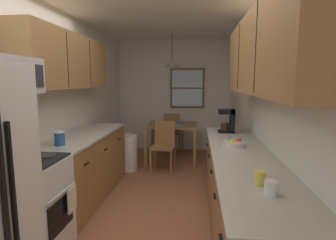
% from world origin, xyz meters
% --- Properties ---
extents(ground_plane, '(12.00, 12.00, 0.00)m').
position_xyz_m(ground_plane, '(0.00, 1.00, 0.00)').
color(ground_plane, '#995B3D').
extents(wall_left, '(0.10, 9.00, 2.55)m').
position_xyz_m(wall_left, '(-1.35, 1.00, 1.27)').
color(wall_left, white).
rests_on(wall_left, ground).
extents(wall_right, '(0.10, 9.00, 2.55)m').
position_xyz_m(wall_right, '(1.35, 1.00, 1.27)').
color(wall_right, white).
rests_on(wall_right, ground).
extents(wall_back, '(4.40, 0.10, 2.55)m').
position_xyz_m(wall_back, '(0.00, 3.65, 1.27)').
color(wall_back, white).
rests_on(wall_back, ground).
extents(ceiling_slab, '(4.40, 9.00, 0.08)m').
position_xyz_m(ceiling_slab, '(0.00, 1.00, 2.59)').
color(ceiling_slab, white).
extents(stove_range, '(0.66, 0.61, 1.10)m').
position_xyz_m(stove_range, '(-0.99, -0.49, 0.47)').
color(stove_range, white).
rests_on(stove_range, ground).
extents(microwave_over_range, '(0.39, 0.60, 0.32)m').
position_xyz_m(microwave_over_range, '(-1.11, -0.49, 1.66)').
color(microwave_over_range, silver).
extents(counter_left, '(0.64, 1.95, 0.90)m').
position_xyz_m(counter_left, '(-1.00, 0.79, 0.45)').
color(counter_left, olive).
rests_on(counter_left, ground).
extents(upper_cabinets_left, '(0.33, 2.03, 0.69)m').
position_xyz_m(upper_cabinets_left, '(-1.14, 0.74, 1.87)').
color(upper_cabinets_left, olive).
extents(counter_right, '(0.64, 3.01, 0.90)m').
position_xyz_m(counter_right, '(1.00, 0.02, 0.45)').
color(counter_right, olive).
rests_on(counter_right, ground).
extents(upper_cabinets_right, '(0.33, 2.69, 0.75)m').
position_xyz_m(upper_cabinets_right, '(1.14, -0.03, 1.87)').
color(upper_cabinets_right, olive).
extents(dining_table, '(0.99, 0.88, 0.75)m').
position_xyz_m(dining_table, '(0.03, 2.69, 0.65)').
color(dining_table, olive).
rests_on(dining_table, ground).
extents(dining_chair_near, '(0.43, 0.43, 0.90)m').
position_xyz_m(dining_chair_near, '(-0.06, 2.04, 0.50)').
color(dining_chair_near, olive).
rests_on(dining_chair_near, ground).
extents(dining_chair_far, '(0.45, 0.45, 0.90)m').
position_xyz_m(dining_chair_far, '(-0.01, 3.33, 0.50)').
color(dining_chair_far, olive).
rests_on(dining_chair_far, ground).
extents(pendant_light, '(0.32, 0.32, 0.65)m').
position_xyz_m(pendant_light, '(0.03, 2.69, 1.95)').
color(pendant_light, black).
extents(back_window, '(0.77, 0.05, 0.90)m').
position_xyz_m(back_window, '(0.30, 3.58, 1.45)').
color(back_window, brown).
extents(trash_bin, '(0.32, 0.32, 0.65)m').
position_xyz_m(trash_bin, '(-0.70, 1.99, 0.33)').
color(trash_bin, white).
rests_on(trash_bin, ground).
extents(storage_canister, '(0.11, 0.11, 0.16)m').
position_xyz_m(storage_canister, '(-1.00, 0.15, 0.98)').
color(storage_canister, '#265999').
rests_on(storage_canister, counter_left).
extents(dish_towel, '(0.02, 0.16, 0.24)m').
position_xyz_m(dish_towel, '(-0.64, -0.34, 0.50)').
color(dish_towel, beige).
extents(coffee_maker, '(0.22, 0.18, 0.32)m').
position_xyz_m(coffee_maker, '(0.97, 1.15, 1.07)').
color(coffee_maker, black).
rests_on(coffee_maker, counter_right).
extents(mug_by_coffeemaker, '(0.11, 0.08, 0.10)m').
position_xyz_m(mug_by_coffeemaker, '(0.98, -0.81, 0.95)').
color(mug_by_coffeemaker, '#E5CC4C').
rests_on(mug_by_coffeemaker, counter_right).
extents(mug_spare, '(0.12, 0.08, 0.09)m').
position_xyz_m(mug_spare, '(1.01, -0.96, 0.95)').
color(mug_spare, white).
rests_on(mug_spare, counter_right).
extents(fruit_bowl, '(0.23, 0.23, 0.09)m').
position_xyz_m(fruit_bowl, '(0.94, 0.31, 0.94)').
color(fruit_bowl, silver).
rests_on(fruit_bowl, counter_right).
extents(table_serving_bowl, '(0.20, 0.20, 0.06)m').
position_xyz_m(table_serving_bowl, '(0.14, 2.63, 0.78)').
color(table_serving_bowl, '#4C7299').
rests_on(table_serving_bowl, dining_table).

